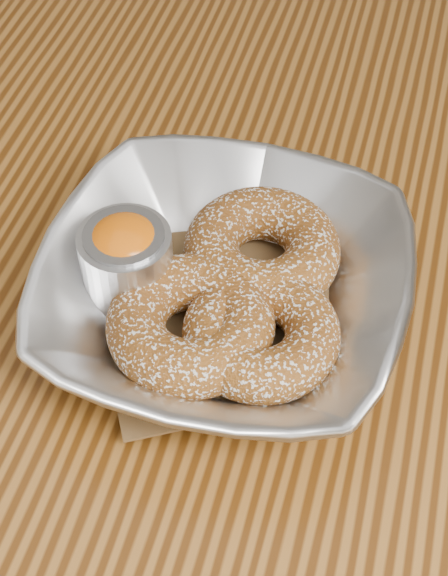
% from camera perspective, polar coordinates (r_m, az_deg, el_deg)
% --- Properties ---
extents(table, '(1.20, 0.80, 0.75)m').
position_cam_1_polar(table, '(0.62, 1.52, -5.70)').
color(table, brown).
rests_on(table, ground_plane).
extents(serving_bowl, '(0.21, 0.21, 0.05)m').
position_cam_1_polar(serving_bowl, '(0.51, 0.00, -0.30)').
color(serving_bowl, silver).
rests_on(serving_bowl, table).
extents(parchment, '(0.20, 0.20, 0.00)m').
position_cam_1_polar(parchment, '(0.52, 0.00, -1.48)').
color(parchment, brown).
rests_on(parchment, table).
extents(donut_back, '(0.11, 0.11, 0.03)m').
position_cam_1_polar(donut_back, '(0.53, 2.47, 2.50)').
color(donut_back, brown).
rests_on(donut_back, parchment).
extents(donut_front, '(0.10, 0.10, 0.03)m').
position_cam_1_polar(donut_front, '(0.49, -2.17, -2.34)').
color(donut_front, brown).
rests_on(donut_front, parchment).
extents(donut_extra, '(0.12, 0.12, 0.03)m').
position_cam_1_polar(donut_extra, '(0.49, 2.43, -2.97)').
color(donut_extra, brown).
rests_on(donut_extra, parchment).
extents(ramekin, '(0.05, 0.05, 0.06)m').
position_cam_1_polar(ramekin, '(0.51, -6.31, 1.74)').
color(ramekin, silver).
rests_on(ramekin, table).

